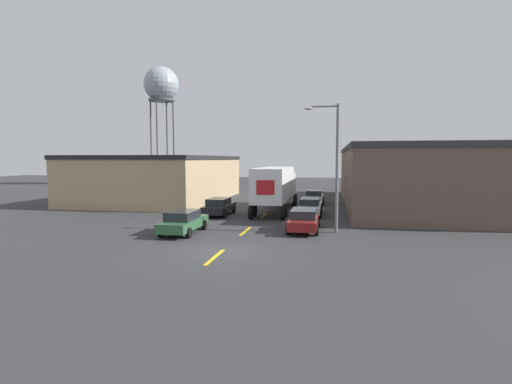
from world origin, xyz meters
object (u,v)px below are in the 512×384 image
object	(u,v)px
semi_truck	(276,185)
street_lamp	(333,159)
parked_car_right_near	(304,220)
parked_car_left_far	(219,206)
parked_car_right_far	(314,197)
parked_car_left_near	(183,221)
water_tower	(161,86)
parked_car_right_mid	(310,206)

from	to	relation	value
semi_truck	street_lamp	world-z (taller)	street_lamp
semi_truck	parked_car_right_near	xyz separation A→B (m)	(3.10, -9.64, -1.57)
semi_truck	parked_car_right_near	bearing A→B (deg)	-72.21
parked_car_left_far	parked_car_right_far	bearing A→B (deg)	53.24
parked_car_left_near	parked_car_left_far	world-z (taller)	same
semi_truck	parked_car_left_far	distance (m)	5.84
parked_car_left_far	water_tower	size ratio (longest dim) A/B	0.23
parked_car_right_near	parked_car_left_far	xyz separation A→B (m)	(-7.34, 5.94, 0.00)
parked_car_right_near	parked_car_left_near	world-z (taller)	same
water_tower	street_lamp	size ratio (longest dim) A/B	2.61
parked_car_right_near	parked_car_right_mid	world-z (taller)	same
parked_car_right_near	street_lamp	world-z (taller)	street_lamp
semi_truck	street_lamp	distance (m)	11.25
parked_car_right_far	parked_car_right_near	bearing A→B (deg)	-90.00
parked_car_right_far	water_tower	bearing A→B (deg)	136.84
parked_car_right_near	parked_car_right_mid	xyz separation A→B (m)	(0.00, 7.35, 0.00)
parked_car_right_far	street_lamp	bearing A→B (deg)	-83.58
parked_car_left_near	parked_car_right_mid	world-z (taller)	same
parked_car_left_far	street_lamp	size ratio (longest dim) A/B	0.59
semi_truck	parked_car_left_near	world-z (taller)	semi_truck
parked_car_right_near	parked_car_left_near	bearing A→B (deg)	-163.85
semi_truck	water_tower	world-z (taller)	water_tower
parked_car_right_mid	water_tower	size ratio (longest dim) A/B	0.23
parked_car_right_mid	water_tower	bearing A→B (deg)	128.97
parked_car_right_far	street_lamp	size ratio (longest dim) A/B	0.59
parked_car_right_near	parked_car_left_near	xyz separation A→B (m)	(-7.34, -2.13, 0.00)
semi_truck	water_tower	distance (m)	43.84
parked_car_left_far	parked_car_right_far	size ratio (longest dim) A/B	1.00
parked_car_right_far	parked_car_left_far	bearing A→B (deg)	-126.76
parked_car_left_near	water_tower	size ratio (longest dim) A/B	0.23
parked_car_right_mid	parked_car_right_near	bearing A→B (deg)	-90.00
street_lamp	parked_car_left_near	bearing A→B (deg)	-168.21
parked_car_left_near	parked_car_right_mid	distance (m)	11.99
semi_truck	water_tower	bearing A→B (deg)	127.54
parked_car_left_near	parked_car_left_far	size ratio (longest dim) A/B	1.00
parked_car_left_far	street_lamp	distance (m)	11.68
parked_car_left_far	parked_car_right_near	bearing A→B (deg)	-38.95
semi_truck	parked_car_left_far	world-z (taller)	semi_truck
parked_car_right_near	parked_car_right_mid	size ratio (longest dim) A/B	1.00
parked_car_right_mid	street_lamp	world-z (taller)	street_lamp
parked_car_left_far	parked_car_right_mid	world-z (taller)	same
water_tower	street_lamp	world-z (taller)	water_tower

